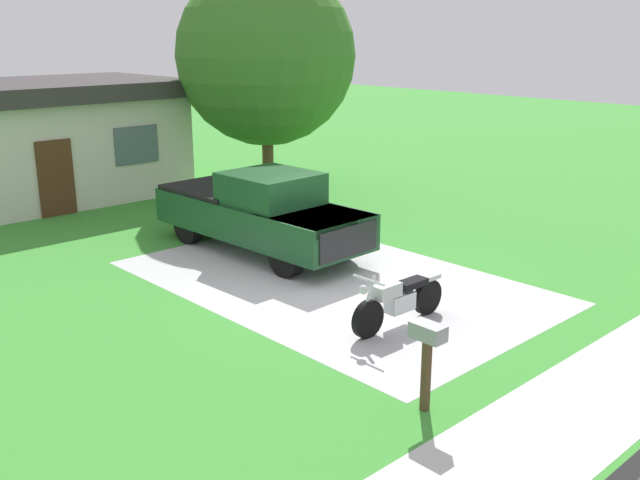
{
  "coord_description": "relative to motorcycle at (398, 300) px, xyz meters",
  "views": [
    {
      "loc": [
        -9.76,
        -9.99,
        4.98
      ],
      "look_at": [
        -0.21,
        0.17,
        0.9
      ],
      "focal_mm": 40.51,
      "sensor_mm": 36.0,
      "label": 1
    }
  ],
  "objects": [
    {
      "name": "mailbox",
      "position": [
        -1.95,
        -2.17,
        0.51
      ],
      "size": [
        0.26,
        0.48,
        1.26
      ],
      "color": "#4C3823",
      "rests_on": "ground"
    },
    {
      "name": "sidewalk_strip",
      "position": [
        0.76,
        -3.6,
        -0.47
      ],
      "size": [
        36.0,
        1.8,
        0.01
      ],
      "primitive_type": "cube",
      "color": "silver",
      "rests_on": "ground"
    },
    {
      "name": "neighbor_house",
      "position": [
        -0.95,
        14.09,
        1.32
      ],
      "size": [
        9.6,
        5.6,
        3.5
      ],
      "color": "beige",
      "rests_on": "ground"
    },
    {
      "name": "ground_plane",
      "position": [
        0.76,
        2.4,
        -0.47
      ],
      "size": [
        80.0,
        80.0,
        0.0
      ],
      "primitive_type": "plane",
      "color": "green"
    },
    {
      "name": "driveway_pad",
      "position": [
        0.76,
        2.4,
        -0.47
      ],
      "size": [
        5.51,
        8.61,
        0.01
      ],
      "primitive_type": "cube",
      "color": "silver",
      "rests_on": "ground"
    },
    {
      "name": "shade_tree",
      "position": [
        5.36,
        10.11,
        3.74
      ],
      "size": [
        5.49,
        5.49,
        6.96
      ],
      "color": "brown",
      "rests_on": "ground"
    },
    {
      "name": "pickup_truck",
      "position": [
        1.05,
        5.19,
        0.48
      ],
      "size": [
        2.16,
        5.68,
        1.9
      ],
      "color": "black",
      "rests_on": "ground"
    },
    {
      "name": "motorcycle",
      "position": [
        0.0,
        0.0,
        0.0
      ],
      "size": [
        2.21,
        0.7,
        1.09
      ],
      "color": "black",
      "rests_on": "ground"
    }
  ]
}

